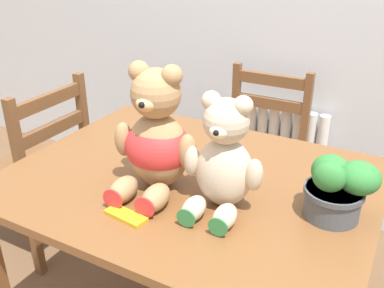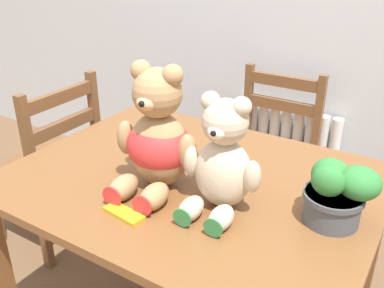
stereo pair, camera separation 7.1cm
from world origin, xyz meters
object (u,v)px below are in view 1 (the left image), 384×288
at_px(wooden_chair_behind, 257,154).
at_px(potted_plant, 338,188).
at_px(chocolate_bar, 126,216).
at_px(wooden_chair_side, 39,168).
at_px(teddy_bear_left, 156,140).
at_px(teddy_bear_right, 223,161).

bearing_deg(wooden_chair_behind, potted_plant, 121.97).
bearing_deg(wooden_chair_behind, chocolate_bar, 90.42).
height_order(wooden_chair_side, teddy_bear_left, teddy_bear_left).
height_order(wooden_chair_side, teddy_bear_right, teddy_bear_right).
bearing_deg(wooden_chair_side, teddy_bear_right, -103.85).
distance_m(teddy_bear_left, teddy_bear_right, 0.24).
relative_size(teddy_bear_left, potted_plant, 2.02).
bearing_deg(teddy_bear_left, wooden_chair_behind, -95.22).
height_order(wooden_chair_behind, chocolate_bar, wooden_chair_behind).
height_order(teddy_bear_right, chocolate_bar, teddy_bear_right).
bearing_deg(wooden_chair_side, wooden_chair_behind, -53.21).
xyz_separation_m(teddy_bear_right, chocolate_bar, (-0.22, -0.20, -0.15)).
relative_size(wooden_chair_behind, teddy_bear_left, 2.16).
bearing_deg(teddy_bear_left, chocolate_bar, 89.79).
xyz_separation_m(teddy_bear_right, potted_plant, (0.32, 0.10, -0.06)).
distance_m(wooden_chair_behind, chocolate_bar, 1.22).
xyz_separation_m(potted_plant, chocolate_bar, (-0.54, -0.30, -0.09)).
relative_size(wooden_chair_behind, wooden_chair_side, 0.97).
relative_size(wooden_chair_behind, chocolate_bar, 6.68).
relative_size(potted_plant, chocolate_bar, 1.53).
height_order(wooden_chair_behind, wooden_chair_side, wooden_chair_side).
xyz_separation_m(wooden_chair_behind, teddy_bear_left, (-0.01, -0.97, 0.48)).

